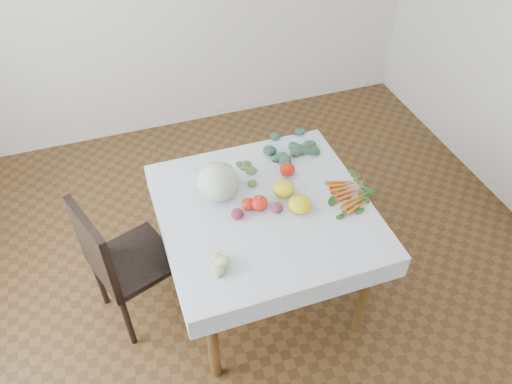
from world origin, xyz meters
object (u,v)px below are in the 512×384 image
cabbage (218,182)px  carrot_bunch (350,193)px  table (265,221)px  heirloom_back (284,189)px  chair (118,259)px

cabbage → carrot_bunch: bearing=-18.8°
cabbage → table: bearing=-39.8°
table → heirloom_back: size_ratio=8.54×
table → carrot_bunch: size_ratio=3.49×
heirloom_back → carrot_bunch: bearing=-20.1°
heirloom_back → table: bearing=-152.9°
carrot_bunch → heirloom_back: bearing=159.9°
table → heirloom_back: (0.13, 0.07, 0.14)m
table → chair: bearing=172.8°
chair → carrot_bunch: chair is taller
chair → carrot_bunch: (1.30, -0.16, 0.24)m
chair → heirloom_back: 0.99m
chair → carrot_bunch: 1.33m
table → cabbage: 0.34m
cabbage → carrot_bunch: (0.69, -0.24, -0.09)m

